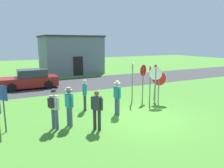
{
  "coord_description": "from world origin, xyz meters",
  "views": [
    {
      "loc": [
        -6.2,
        -8.37,
        3.64
      ],
      "look_at": [
        -0.56,
        2.45,
        1.3
      ],
      "focal_mm": 35.05,
      "sensor_mm": 36.0,
      "label": 1
    }
  ],
  "objects_px": {
    "stop_sign_low_front": "(155,76)",
    "person_in_dark_shirt": "(54,106)",
    "person_near_signs": "(69,104)",
    "stop_sign_leaning_right": "(143,76)",
    "stop_sign_rear_left": "(150,77)",
    "person_in_teal": "(97,108)",
    "stop_sign_tallest": "(156,79)",
    "stop_sign_far_back": "(159,81)",
    "info_panel_leftmost": "(3,100)",
    "stop_sign_leaning_left": "(133,74)",
    "parked_car_on_street": "(30,80)",
    "person_on_left": "(85,93)",
    "person_holding_notes": "(117,96)"
  },
  "relations": [
    {
      "from": "person_near_signs",
      "to": "person_in_dark_shirt",
      "type": "distance_m",
      "value": 0.68
    },
    {
      "from": "stop_sign_leaning_left",
      "to": "person_in_teal",
      "type": "distance_m",
      "value": 4.87
    },
    {
      "from": "stop_sign_leaning_right",
      "to": "person_in_teal",
      "type": "xyz_separation_m",
      "value": [
        -4.41,
        -2.93,
        -0.63
      ]
    },
    {
      "from": "stop_sign_far_back",
      "to": "person_near_signs",
      "type": "height_order",
      "value": "stop_sign_far_back"
    },
    {
      "from": "stop_sign_leaning_right",
      "to": "person_on_left",
      "type": "distance_m",
      "value": 3.95
    },
    {
      "from": "stop_sign_leaning_right",
      "to": "stop_sign_tallest",
      "type": "bearing_deg",
      "value": -77.57
    },
    {
      "from": "stop_sign_low_front",
      "to": "stop_sign_far_back",
      "type": "bearing_deg",
      "value": -108.99
    },
    {
      "from": "stop_sign_low_front",
      "to": "stop_sign_tallest",
      "type": "distance_m",
      "value": 1.03
    },
    {
      "from": "info_panel_leftmost",
      "to": "parked_car_on_street",
      "type": "bearing_deg",
      "value": 76.59
    },
    {
      "from": "stop_sign_low_front",
      "to": "person_in_dark_shirt",
      "type": "xyz_separation_m",
      "value": [
        -6.81,
        -1.91,
        -0.56
      ]
    },
    {
      "from": "stop_sign_rear_left",
      "to": "info_panel_leftmost",
      "type": "xyz_separation_m",
      "value": [
        -8.07,
        -1.01,
        -0.22
      ]
    },
    {
      "from": "parked_car_on_street",
      "to": "stop_sign_tallest",
      "type": "relative_size",
      "value": 1.95
    },
    {
      "from": "stop_sign_far_back",
      "to": "person_near_signs",
      "type": "xyz_separation_m",
      "value": [
        -5.93,
        -1.22,
        -0.34
      ]
    },
    {
      "from": "person_near_signs",
      "to": "stop_sign_leaning_right",
      "type": "bearing_deg",
      "value": 20.45
    },
    {
      "from": "stop_sign_leaning_left",
      "to": "person_on_left",
      "type": "bearing_deg",
      "value": -175.06
    },
    {
      "from": "stop_sign_low_front",
      "to": "person_in_dark_shirt",
      "type": "height_order",
      "value": "stop_sign_low_front"
    },
    {
      "from": "parked_car_on_street",
      "to": "person_in_teal",
      "type": "distance_m",
      "value": 10.41
    },
    {
      "from": "stop_sign_rear_left",
      "to": "info_panel_leftmost",
      "type": "height_order",
      "value": "stop_sign_rear_left"
    },
    {
      "from": "stop_sign_leaning_left",
      "to": "person_holding_notes",
      "type": "relative_size",
      "value": 1.42
    },
    {
      "from": "person_in_dark_shirt",
      "to": "info_panel_leftmost",
      "type": "bearing_deg",
      "value": 161.16
    },
    {
      "from": "stop_sign_low_front",
      "to": "stop_sign_leaning_left",
      "type": "xyz_separation_m",
      "value": [
        -1.54,
        0.27,
        0.14
      ]
    },
    {
      "from": "parked_car_on_street",
      "to": "stop_sign_leaning_right",
      "type": "relative_size",
      "value": 1.88
    },
    {
      "from": "stop_sign_tallest",
      "to": "stop_sign_leaning_left",
      "type": "bearing_deg",
      "value": 129.91
    },
    {
      "from": "stop_sign_far_back",
      "to": "stop_sign_tallest",
      "type": "distance_m",
      "value": 0.51
    },
    {
      "from": "stop_sign_far_back",
      "to": "person_in_dark_shirt",
      "type": "relative_size",
      "value": 1.12
    },
    {
      "from": "stop_sign_leaning_left",
      "to": "person_holding_notes",
      "type": "bearing_deg",
      "value": -139.53
    },
    {
      "from": "stop_sign_rear_left",
      "to": "stop_sign_tallest",
      "type": "bearing_deg",
      "value": -92.93
    },
    {
      "from": "info_panel_leftmost",
      "to": "stop_sign_leaning_right",
      "type": "bearing_deg",
      "value": 10.26
    },
    {
      "from": "person_on_left",
      "to": "stop_sign_rear_left",
      "type": "bearing_deg",
      "value": -3.56
    },
    {
      "from": "stop_sign_tallest",
      "to": "stop_sign_rear_left",
      "type": "bearing_deg",
      "value": 87.07
    },
    {
      "from": "stop_sign_tallest",
      "to": "person_in_dark_shirt",
      "type": "distance_m",
      "value": 6.3
    },
    {
      "from": "person_on_left",
      "to": "person_in_dark_shirt",
      "type": "height_order",
      "value": "person_in_dark_shirt"
    },
    {
      "from": "stop_sign_rear_left",
      "to": "person_in_teal",
      "type": "height_order",
      "value": "stop_sign_rear_left"
    },
    {
      "from": "info_panel_leftmost",
      "to": "person_holding_notes",
      "type": "bearing_deg",
      "value": -1.87
    },
    {
      "from": "stop_sign_rear_left",
      "to": "person_in_teal",
      "type": "xyz_separation_m",
      "value": [
        -4.64,
        -2.52,
        -0.62
      ]
    },
    {
      "from": "person_on_left",
      "to": "stop_sign_leaning_right",
      "type": "bearing_deg",
      "value": 2.24
    },
    {
      "from": "parked_car_on_street",
      "to": "info_panel_leftmost",
      "type": "height_order",
      "value": "info_panel_leftmost"
    },
    {
      "from": "stop_sign_far_back",
      "to": "info_panel_leftmost",
      "type": "bearing_deg",
      "value": -175.52
    },
    {
      "from": "stop_sign_leaning_right",
      "to": "person_near_signs",
      "type": "height_order",
      "value": "stop_sign_leaning_right"
    },
    {
      "from": "stop_sign_rear_left",
      "to": "stop_sign_tallest",
      "type": "xyz_separation_m",
      "value": [
        -0.03,
        -0.55,
        -0.05
      ]
    },
    {
      "from": "stop_sign_leaning_left",
      "to": "stop_sign_rear_left",
      "type": "bearing_deg",
      "value": -29.75
    },
    {
      "from": "stop_sign_rear_left",
      "to": "person_in_teal",
      "type": "bearing_deg",
      "value": -151.48
    },
    {
      "from": "stop_sign_rear_left",
      "to": "stop_sign_tallest",
      "type": "relative_size",
      "value": 1.04
    },
    {
      "from": "stop_sign_leaning_right",
      "to": "stop_sign_tallest",
      "type": "relative_size",
      "value": 1.04
    },
    {
      "from": "stop_sign_leaning_left",
      "to": "person_in_teal",
      "type": "bearing_deg",
      "value": -140.5
    },
    {
      "from": "stop_sign_low_front",
      "to": "person_in_teal",
      "type": "height_order",
      "value": "stop_sign_low_front"
    },
    {
      "from": "stop_sign_rear_left",
      "to": "person_in_dark_shirt",
      "type": "xyz_separation_m",
      "value": [
        -6.21,
        -1.64,
        -0.56
      ]
    },
    {
      "from": "parked_car_on_street",
      "to": "person_on_left",
      "type": "bearing_deg",
      "value": -76.35
    },
    {
      "from": "stop_sign_low_front",
      "to": "person_holding_notes",
      "type": "height_order",
      "value": "stop_sign_low_front"
    },
    {
      "from": "person_holding_notes",
      "to": "person_in_teal",
      "type": "bearing_deg",
      "value": -141.68
    }
  ]
}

